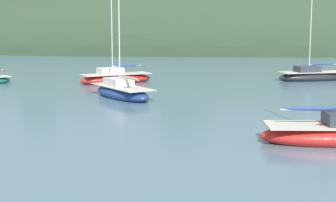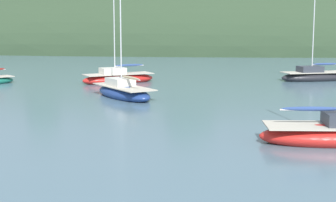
{
  "view_description": "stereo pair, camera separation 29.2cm",
  "coord_description": "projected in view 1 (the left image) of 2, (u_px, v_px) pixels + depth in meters",
  "views": [
    {
      "loc": [
        2.2,
        -6.92,
        5.28
      ],
      "look_at": [
        0.0,
        20.0,
        1.2
      ],
      "focal_mm": 55.33,
      "sensor_mm": 36.0,
      "label": 1
    },
    {
      "loc": [
        2.49,
        -6.89,
        5.28
      ],
      "look_at": [
        0.0,
        20.0,
        1.2
      ],
      "focal_mm": 55.33,
      "sensor_mm": 36.0,
      "label": 2
    }
  ],
  "objects": [
    {
      "name": "far_shoreline_hill",
      "position": [
        199.0,
        50.0,
        97.9
      ],
      "size": [
        150.0,
        36.0,
        29.75
      ],
      "color": "#2D422B",
      "rests_on": "ground"
    },
    {
      "name": "sailboat_blue_center",
      "position": [
        312.0,
        76.0,
        48.02
      ],
      "size": [
        7.0,
        4.24,
        9.85
      ],
      "color": "#232328",
      "rests_on": "ground"
    },
    {
      "name": "sailboat_cream_ketch",
      "position": [
        122.0,
        92.0,
        36.98
      ],
      "size": [
        5.82,
        6.68,
        9.31
      ],
      "color": "navy",
      "rests_on": "ground"
    },
    {
      "name": "sailboat_white_near",
      "position": [
        116.0,
        78.0,
        46.15
      ],
      "size": [
        6.85,
        5.49,
        9.87
      ],
      "color": "red",
      "rests_on": "ground"
    }
  ]
}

